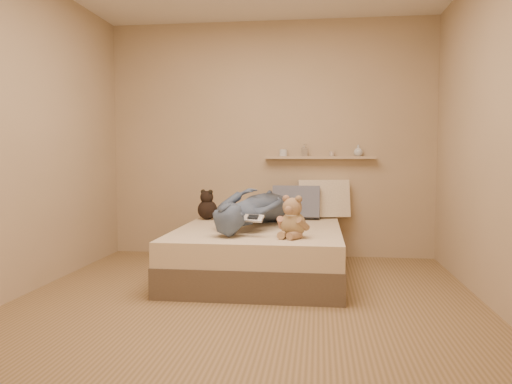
# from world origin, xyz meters

# --- Properties ---
(room) EXTENTS (3.80, 3.80, 3.80)m
(room) POSITION_xyz_m (0.00, 0.00, 1.30)
(room) COLOR olive
(room) RESTS_ON ground
(bed) EXTENTS (1.50, 1.90, 0.45)m
(bed) POSITION_xyz_m (0.00, 0.93, 0.22)
(bed) COLOR brown
(bed) RESTS_ON floor
(game_console) EXTENTS (0.19, 0.12, 0.06)m
(game_console) POSITION_xyz_m (0.01, 0.37, 0.60)
(game_console) COLOR silver
(game_console) RESTS_ON bed
(teddy_bear) EXTENTS (0.28, 0.29, 0.35)m
(teddy_bear) POSITION_xyz_m (0.33, 0.37, 0.59)
(teddy_bear) COLOR #987F53
(teddy_bear) RESTS_ON bed
(dark_plush) EXTENTS (0.21, 0.21, 0.32)m
(dark_plush) POSITION_xyz_m (-0.62, 1.45, 0.59)
(dark_plush) COLOR black
(dark_plush) RESTS_ON bed
(pillow_cream) EXTENTS (0.59, 0.35, 0.42)m
(pillow_cream) POSITION_xyz_m (0.59, 1.76, 0.65)
(pillow_cream) COLOR #F5E6C2
(pillow_cream) RESTS_ON bed
(pillow_grey) EXTENTS (0.51, 0.27, 0.37)m
(pillow_grey) POSITION_xyz_m (0.31, 1.62, 0.62)
(pillow_grey) COLOR slate
(pillow_grey) RESTS_ON bed
(person) EXTENTS (0.91, 1.62, 0.37)m
(person) POSITION_xyz_m (-0.05, 0.97, 0.63)
(person) COLOR #485872
(person) RESTS_ON bed
(wall_shelf) EXTENTS (1.20, 0.12, 0.03)m
(wall_shelf) POSITION_xyz_m (0.55, 1.84, 1.10)
(wall_shelf) COLOR tan
(wall_shelf) RESTS_ON wall_back
(shelf_bottles) EXTENTS (0.91, 0.12, 0.14)m
(shelf_bottles) POSITION_xyz_m (0.63, 1.84, 1.17)
(shelf_bottles) COLOR silver
(shelf_bottles) RESTS_ON wall_shelf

